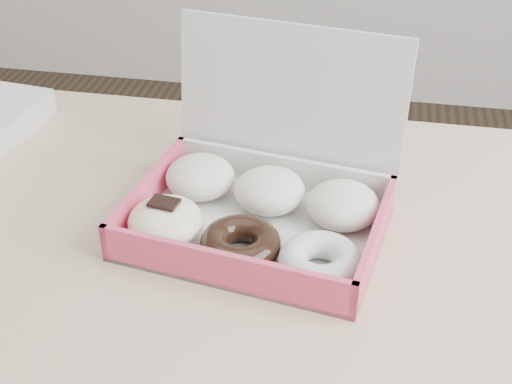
# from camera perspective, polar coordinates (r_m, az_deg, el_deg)

# --- Properties ---
(table) EXTENTS (1.20, 0.80, 0.75)m
(table) POSITION_cam_1_polar(r_m,az_deg,el_deg) (0.88, -6.53, -9.51)
(table) COLOR tan
(table) RESTS_ON ground
(donut_box) EXTENTS (0.33, 0.29, 0.22)m
(donut_box) POSITION_cam_1_polar(r_m,az_deg,el_deg) (0.86, 0.18, -0.81)
(donut_box) COLOR silver
(donut_box) RESTS_ON table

